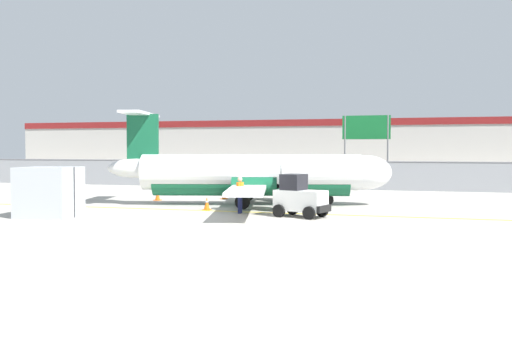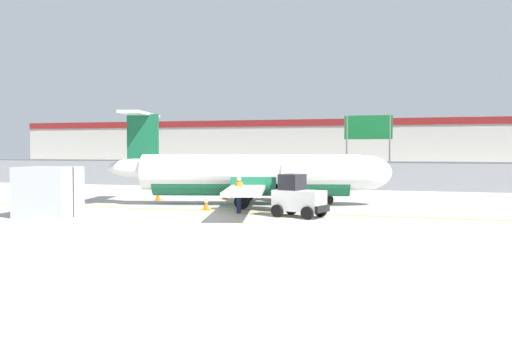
{
  "view_description": "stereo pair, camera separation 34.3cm",
  "coord_description": "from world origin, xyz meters",
  "px_view_note": "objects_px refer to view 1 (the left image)",
  "views": [
    {
      "loc": [
        7.21,
        -23.76,
        3.03
      ],
      "look_at": [
        -1.31,
        6.27,
        1.8
      ],
      "focal_mm": 40.0,
      "sensor_mm": 36.0,
      "label": 1
    },
    {
      "loc": [
        7.54,
        -23.66,
        3.03
      ],
      "look_at": [
        -1.31,
        6.27,
        1.8
      ],
      "focal_mm": 40.0,
      "sensor_mm": 36.0,
      "label": 2
    }
  ],
  "objects_px": {
    "baggage_tug": "(300,198)",
    "commuter_airplane": "(256,175)",
    "traffic_cone_near_right": "(321,200)",
    "traffic_cone_far_left": "(224,194)",
    "traffic_cone_near_left": "(207,204)",
    "parked_car_2": "(277,169)",
    "parked_car_1": "(207,171)",
    "cargo_container": "(49,192)",
    "ground_crew_worker": "(240,193)",
    "highway_sign": "(366,133)",
    "parked_car_0": "(184,169)",
    "traffic_cone_far_right": "(158,195)",
    "parked_car_5": "(420,175)",
    "parked_car_3": "(290,173)",
    "parked_car_4": "(360,174)",
    "parked_car_6": "(463,173)"
  },
  "relations": [
    {
      "from": "parked_car_1",
      "to": "parked_car_5",
      "type": "xyz_separation_m",
      "value": [
        19.18,
        -2.46,
        0.0
      ]
    },
    {
      "from": "commuter_airplane",
      "to": "traffic_cone_far_right",
      "type": "xyz_separation_m",
      "value": [
        -6.21,
        0.99,
        -1.29
      ]
    },
    {
      "from": "baggage_tug",
      "to": "parked_car_5",
      "type": "height_order",
      "value": "baggage_tug"
    },
    {
      "from": "baggage_tug",
      "to": "parked_car_5",
      "type": "distance_m",
      "value": 23.7
    },
    {
      "from": "traffic_cone_near_right",
      "to": "traffic_cone_far_right",
      "type": "xyz_separation_m",
      "value": [
        -9.66,
        0.79,
        0.0
      ]
    },
    {
      "from": "traffic_cone_near_right",
      "to": "parked_car_1",
      "type": "bearing_deg",
      "value": 124.26
    },
    {
      "from": "traffic_cone_near_left",
      "to": "traffic_cone_near_right",
      "type": "height_order",
      "value": "same"
    },
    {
      "from": "baggage_tug",
      "to": "parked_car_0",
      "type": "bearing_deg",
      "value": 139.35
    },
    {
      "from": "ground_crew_worker",
      "to": "traffic_cone_far_left",
      "type": "relative_size",
      "value": 2.66
    },
    {
      "from": "traffic_cone_far_left",
      "to": "parked_car_3",
      "type": "bearing_deg",
      "value": 87.7
    },
    {
      "from": "parked_car_2",
      "to": "parked_car_3",
      "type": "relative_size",
      "value": 1.03
    },
    {
      "from": "parked_car_1",
      "to": "parked_car_4",
      "type": "height_order",
      "value": "same"
    },
    {
      "from": "parked_car_1",
      "to": "commuter_airplane",
      "type": "bearing_deg",
      "value": -57.76
    },
    {
      "from": "parked_car_0",
      "to": "parked_car_3",
      "type": "relative_size",
      "value": 1.03
    },
    {
      "from": "parked_car_6",
      "to": "traffic_cone_far_right",
      "type": "bearing_deg",
      "value": -133.33
    },
    {
      "from": "cargo_container",
      "to": "parked_car_0",
      "type": "height_order",
      "value": "cargo_container"
    },
    {
      "from": "commuter_airplane",
      "to": "parked_car_2",
      "type": "relative_size",
      "value": 3.65
    },
    {
      "from": "ground_crew_worker",
      "to": "parked_car_0",
      "type": "relative_size",
      "value": 0.39
    },
    {
      "from": "parked_car_6",
      "to": "ground_crew_worker",
      "type": "bearing_deg",
      "value": -116.84
    },
    {
      "from": "parked_car_0",
      "to": "highway_sign",
      "type": "distance_m",
      "value": 21.63
    },
    {
      "from": "parked_car_4",
      "to": "parked_car_2",
      "type": "bearing_deg",
      "value": 142.17
    },
    {
      "from": "commuter_airplane",
      "to": "ground_crew_worker",
      "type": "bearing_deg",
      "value": -98.36
    },
    {
      "from": "traffic_cone_near_right",
      "to": "highway_sign",
      "type": "bearing_deg",
      "value": 85.85
    },
    {
      "from": "cargo_container",
      "to": "parked_car_4",
      "type": "relative_size",
      "value": 0.6
    },
    {
      "from": "traffic_cone_near_right",
      "to": "traffic_cone_far_left",
      "type": "relative_size",
      "value": 1.0
    },
    {
      "from": "ground_crew_worker",
      "to": "parked_car_6",
      "type": "distance_m",
      "value": 28.85
    },
    {
      "from": "commuter_airplane",
      "to": "traffic_cone_far_right",
      "type": "distance_m",
      "value": 6.42
    },
    {
      "from": "traffic_cone_near_left",
      "to": "traffic_cone_far_left",
      "type": "relative_size",
      "value": 1.0
    },
    {
      "from": "traffic_cone_far_right",
      "to": "parked_car_6",
      "type": "distance_m",
      "value": 28.16
    },
    {
      "from": "parked_car_2",
      "to": "traffic_cone_near_left",
      "type": "bearing_deg",
      "value": 103.71
    },
    {
      "from": "parked_car_3",
      "to": "parked_car_5",
      "type": "relative_size",
      "value": 1.0
    },
    {
      "from": "traffic_cone_near_left",
      "to": "parked_car_0",
      "type": "bearing_deg",
      "value": 115.04
    },
    {
      "from": "cargo_container",
      "to": "highway_sign",
      "type": "height_order",
      "value": "highway_sign"
    },
    {
      "from": "ground_crew_worker",
      "to": "highway_sign",
      "type": "relative_size",
      "value": 0.31
    },
    {
      "from": "parked_car_5",
      "to": "traffic_cone_far_left",
      "type": "bearing_deg",
      "value": -127.56
    },
    {
      "from": "parked_car_2",
      "to": "parked_car_1",
      "type": "bearing_deg",
      "value": 52.58
    },
    {
      "from": "parked_car_1",
      "to": "highway_sign",
      "type": "height_order",
      "value": "highway_sign"
    },
    {
      "from": "baggage_tug",
      "to": "traffic_cone_far_left",
      "type": "xyz_separation_m",
      "value": [
        -6.07,
        7.43,
        -0.54
      ]
    },
    {
      "from": "commuter_airplane",
      "to": "parked_car_5",
      "type": "distance_m",
      "value": 20.43
    },
    {
      "from": "parked_car_0",
      "to": "parked_car_2",
      "type": "distance_m",
      "value": 9.42
    },
    {
      "from": "highway_sign",
      "to": "commuter_airplane",
      "type": "bearing_deg",
      "value": -107.01
    },
    {
      "from": "cargo_container",
      "to": "traffic_cone_far_right",
      "type": "bearing_deg",
      "value": 77.73
    },
    {
      "from": "traffic_cone_near_left",
      "to": "parked_car_5",
      "type": "distance_m",
      "value": 23.89
    },
    {
      "from": "baggage_tug",
      "to": "parked_car_2",
      "type": "relative_size",
      "value": 0.59
    },
    {
      "from": "baggage_tug",
      "to": "commuter_airplane",
      "type": "bearing_deg",
      "value": 143.67
    },
    {
      "from": "cargo_container",
      "to": "baggage_tug",
      "type": "bearing_deg",
      "value": 10.98
    },
    {
      "from": "commuter_airplane",
      "to": "parked_car_1",
      "type": "height_order",
      "value": "commuter_airplane"
    },
    {
      "from": "parked_car_6",
      "to": "cargo_container",
      "type": "bearing_deg",
      "value": -125.78
    },
    {
      "from": "traffic_cone_far_left",
      "to": "parked_car_2",
      "type": "distance_m",
      "value": 23.9
    },
    {
      "from": "parked_car_0",
      "to": "parked_car_6",
      "type": "bearing_deg",
      "value": -176.68
    }
  ]
}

